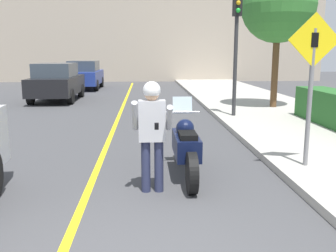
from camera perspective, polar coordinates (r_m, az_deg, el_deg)
road_center_line at (r=9.54m, az=-8.86°, el=-1.82°), size 0.12×36.00×0.01m
building_backdrop at (r=29.33m, az=-4.23°, el=14.72°), size 28.00×1.20×8.05m
motorcycle at (r=6.48m, az=2.73°, el=-3.19°), size 0.62×2.35×1.31m
person_biker at (r=5.60m, az=-2.45°, el=0.06°), size 0.59×0.47×1.70m
crossing_sign at (r=6.88m, az=21.04°, el=7.15°), size 0.91×0.08×2.63m
traffic_light at (r=12.08m, az=10.40°, el=14.16°), size 0.26×0.30×3.84m
street_tree at (r=14.52m, az=16.47°, el=17.16°), size 2.65×2.65×4.98m
parked_car_black at (r=17.61m, az=-16.58°, el=6.49°), size 1.88×4.20×1.68m
parked_car_blue at (r=23.03m, az=-12.60°, el=7.63°), size 1.88×4.20×1.68m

